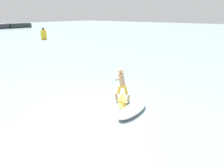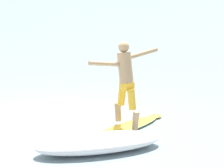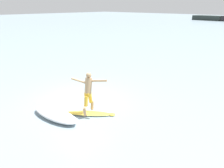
% 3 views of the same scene
% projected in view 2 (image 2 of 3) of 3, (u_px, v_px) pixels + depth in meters
% --- Properties ---
extents(ground_plane, '(200.00, 200.00, 0.00)m').
position_uv_depth(ground_plane, '(54.00, 121.00, 11.26)').
color(ground_plane, '#7F939D').
extents(surfboard, '(1.85, 1.57, 0.22)m').
position_uv_depth(surfboard, '(128.00, 126.00, 10.80)').
color(surfboard, yellow).
rests_on(surfboard, ground).
extents(surfer, '(1.51, 0.84, 1.71)m').
position_uv_depth(surfer, '(126.00, 77.00, 10.56)').
color(surfer, tan).
rests_on(surfer, surfboard).
extents(wave_foam_at_tail, '(2.42, 1.08, 0.31)m').
position_uv_depth(wave_foam_at_tail, '(99.00, 143.00, 9.55)').
color(wave_foam_at_tail, white).
rests_on(wave_foam_at_tail, ground).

